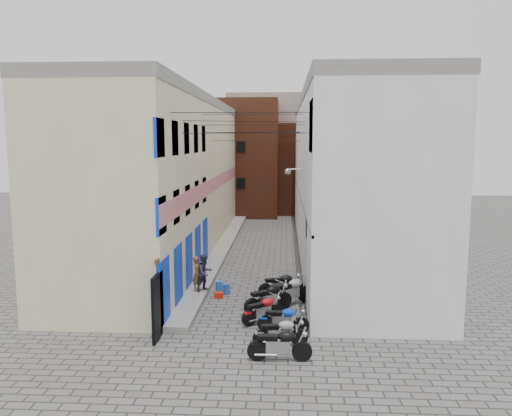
% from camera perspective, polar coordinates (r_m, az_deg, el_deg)
% --- Properties ---
extents(ground, '(90.00, 90.00, 0.00)m').
position_cam_1_polar(ground, '(17.30, -2.37, -14.38)').
color(ground, '#575552').
rests_on(ground, ground).
extents(plinth, '(0.90, 26.00, 0.25)m').
position_cam_1_polar(plinth, '(29.88, -3.82, -4.65)').
color(plinth, slate).
rests_on(plinth, ground).
extents(building_left, '(5.10, 27.00, 9.00)m').
position_cam_1_polar(building_left, '(29.72, -9.54, 3.72)').
color(building_left, beige).
rests_on(building_left, ground).
extents(building_right, '(5.94, 26.00, 9.00)m').
position_cam_1_polar(building_right, '(29.21, 9.98, 3.66)').
color(building_right, silver).
rests_on(building_right, ground).
extents(building_far_brick_left, '(6.00, 6.00, 10.00)m').
position_cam_1_polar(building_far_brick_left, '(44.13, -1.39, 5.74)').
color(building_far_brick_left, brown).
rests_on(building_far_brick_left, ground).
extents(building_far_brick_right, '(5.00, 6.00, 8.00)m').
position_cam_1_polar(building_far_brick_right, '(46.04, 5.06, 4.55)').
color(building_far_brick_right, brown).
rests_on(building_far_brick_right, ground).
extents(building_far_concrete, '(8.00, 5.00, 11.00)m').
position_cam_1_polar(building_far_concrete, '(49.99, 1.48, 6.54)').
color(building_far_concrete, slate).
rests_on(building_far_concrete, ground).
extents(far_shopfront, '(2.00, 0.30, 2.40)m').
position_cam_1_polar(far_shopfront, '(41.53, 1.06, 0.35)').
color(far_shopfront, black).
rests_on(far_shopfront, ground).
extents(overhead_wires, '(5.80, 13.02, 1.32)m').
position_cam_1_polar(overhead_wires, '(23.66, -0.61, 9.20)').
color(overhead_wires, black).
rests_on(overhead_wires, ground).
extents(motorcycle_a, '(1.95, 0.64, 1.12)m').
position_cam_1_polar(motorcycle_a, '(15.31, 2.72, -15.14)').
color(motorcycle_a, black).
rests_on(motorcycle_a, ground).
extents(motorcycle_b, '(1.85, 0.83, 1.03)m').
position_cam_1_polar(motorcycle_b, '(16.30, 2.80, -13.86)').
color(motorcycle_b, '#99999D').
rests_on(motorcycle_b, ground).
extents(motorcycle_c, '(1.81, 0.67, 1.03)m').
position_cam_1_polar(motorcycle_c, '(17.43, 3.13, -12.41)').
color(motorcycle_c, '#0B34AA').
rests_on(motorcycle_c, ground).
extents(motorcycle_d, '(1.78, 1.58, 1.05)m').
position_cam_1_polar(motorcycle_d, '(18.28, 0.84, -11.38)').
color(motorcycle_d, red).
rests_on(motorcycle_d, ground).
extents(motorcycle_e, '(2.11, 1.75, 1.22)m').
position_cam_1_polar(motorcycle_e, '(19.29, 1.42, -10.08)').
color(motorcycle_e, black).
rests_on(motorcycle_e, ground).
extents(motorcycle_f, '(2.17, 1.85, 1.26)m').
position_cam_1_polar(motorcycle_f, '(20.09, 4.00, -9.31)').
color(motorcycle_f, '#9FA0A4').
rests_on(motorcycle_f, ground).
extents(motorcycle_g, '(2.08, 1.19, 1.15)m').
position_cam_1_polar(motorcycle_g, '(21.10, 2.90, -8.63)').
color(motorcycle_g, black).
rests_on(motorcycle_g, ground).
extents(person_a, '(0.49, 0.61, 1.46)m').
position_cam_1_polar(person_a, '(21.25, -6.74, -7.43)').
color(person_a, brown).
rests_on(person_a, plinth).
extents(person_b, '(0.94, 0.96, 1.56)m').
position_cam_1_polar(person_b, '(21.14, -5.88, -7.35)').
color(person_b, '#2C2D43').
rests_on(person_b, plinth).
extents(water_jug_near, '(0.37, 0.37, 0.45)m').
position_cam_1_polar(water_jug_near, '(21.59, -3.40, -9.22)').
color(water_jug_near, blue).
rests_on(water_jug_near, ground).
extents(water_jug_far, '(0.38, 0.38, 0.47)m').
position_cam_1_polar(water_jug_far, '(21.95, -4.24, -8.91)').
color(water_jug_far, blue).
rests_on(water_jug_far, ground).
extents(red_crate, '(0.39, 0.30, 0.23)m').
position_cam_1_polar(red_crate, '(21.15, -4.28, -9.90)').
color(red_crate, red).
rests_on(red_crate, ground).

